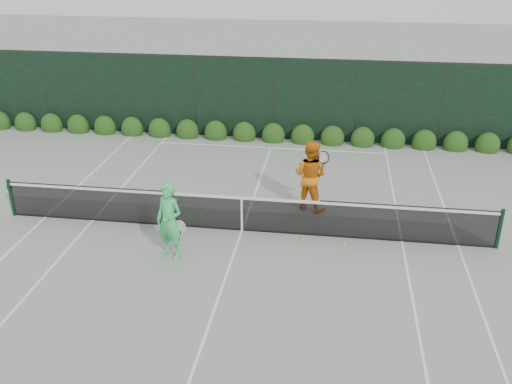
# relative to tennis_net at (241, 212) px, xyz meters

# --- Properties ---
(ground) EXTENTS (80.00, 80.00, 0.00)m
(ground) POSITION_rel_tennis_net_xyz_m (0.02, 0.00, -0.53)
(ground) COLOR gray
(ground) RESTS_ON ground
(tennis_net) EXTENTS (12.90, 0.10, 1.07)m
(tennis_net) POSITION_rel_tennis_net_xyz_m (0.00, 0.00, 0.00)
(tennis_net) COLOR #11341E
(tennis_net) RESTS_ON ground
(player_woman) EXTENTS (0.82, 0.68, 1.90)m
(player_woman) POSITION_rel_tennis_net_xyz_m (-1.44, -1.53, 0.42)
(player_woman) COLOR #3DD16D
(player_woman) RESTS_ON ground
(player_man) EXTENTS (1.20, 1.09, 2.02)m
(player_man) POSITION_rel_tennis_net_xyz_m (1.69, 1.58, 0.48)
(player_man) COLOR orange
(player_man) RESTS_ON ground
(court_lines) EXTENTS (11.03, 23.83, 0.01)m
(court_lines) POSITION_rel_tennis_net_xyz_m (0.02, 0.00, -0.53)
(court_lines) COLOR white
(court_lines) RESTS_ON ground
(windscreen_fence) EXTENTS (32.00, 21.07, 3.06)m
(windscreen_fence) POSITION_rel_tennis_net_xyz_m (0.02, -2.71, 0.98)
(windscreen_fence) COLOR black
(windscreen_fence) RESTS_ON ground
(hedge_row) EXTENTS (31.66, 0.65, 0.94)m
(hedge_row) POSITION_rel_tennis_net_xyz_m (0.02, 7.15, -0.30)
(hedge_row) COLOR #183A10
(hedge_row) RESTS_ON ground
(tennis_balls) EXTENTS (4.64, 1.58, 0.07)m
(tennis_balls) POSITION_rel_tennis_net_xyz_m (-0.31, 0.33, -0.50)
(tennis_balls) COLOR #C2EB34
(tennis_balls) RESTS_ON ground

